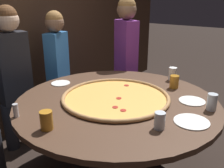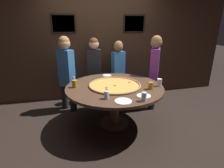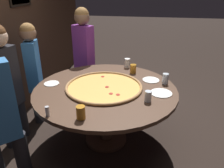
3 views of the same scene
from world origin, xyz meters
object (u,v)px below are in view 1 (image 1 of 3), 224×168
at_px(drink_cup_beside_pizza, 160,121).
at_px(drink_cup_near_right, 173,74).
at_px(drink_cup_far_left, 46,120).
at_px(condiment_shaker, 16,110).
at_px(drink_cup_by_shaker, 174,82).
at_px(white_plate_left_side, 61,83).
at_px(dining_table, 117,113).
at_px(diner_side_right, 126,54).
at_px(giant_pizza, 116,97).
at_px(diner_far_left, 14,71).
at_px(drink_cup_far_right, 212,102).
at_px(white_plate_near_front, 192,101).
at_px(diner_centre_back, 58,64).
at_px(white_plate_right_side, 192,122).

xyz_separation_m(drink_cup_beside_pizza, drink_cup_near_right, (0.97, 0.32, 0.01)).
bearing_deg(drink_cup_far_left, condiment_shaker, 92.11).
xyz_separation_m(drink_cup_by_shaker, white_plate_left_side, (-0.52, 0.93, -0.05)).
distance_m(dining_table, drink_cup_near_right, 0.78).
xyz_separation_m(drink_cup_far_left, white_plate_left_side, (0.66, 0.58, -0.06)).
relative_size(dining_table, diner_side_right, 1.07).
bearing_deg(giant_pizza, dining_table, -115.39).
bearing_deg(drink_cup_near_right, diner_far_left, 125.98).
distance_m(drink_cup_far_right, white_plate_near_front, 0.19).
relative_size(drink_cup_by_shaker, diner_centre_back, 0.08).
xyz_separation_m(white_plate_left_side, condiment_shaker, (-0.67, -0.27, 0.05)).
bearing_deg(condiment_shaker, drink_cup_near_right, -21.96).
xyz_separation_m(drink_cup_by_shaker, white_plate_right_side, (-0.56, -0.36, -0.05)).
height_order(drink_cup_near_right, diner_centre_back, diner_centre_back).
bearing_deg(giant_pizza, white_plate_right_side, -93.27).
bearing_deg(white_plate_left_side, white_plate_near_front, -75.12).
height_order(white_plate_right_side, diner_side_right, diner_side_right).
height_order(white_plate_near_front, white_plate_right_side, same).
height_order(diner_centre_back, diner_far_left, diner_far_left).
xyz_separation_m(diner_centre_back, diner_far_left, (-0.54, 0.04, 0.04)).
distance_m(giant_pizza, white_plate_near_front, 0.62).
height_order(drink_cup_far_left, diner_far_left, diner_far_left).
xyz_separation_m(dining_table, diner_centre_back, (0.35, 1.08, 0.17)).
height_order(drink_cup_by_shaker, diner_side_right, diner_side_right).
height_order(white_plate_near_front, white_plate_left_side, same).
height_order(white_plate_right_side, diner_centre_back, diner_centre_back).
bearing_deg(drink_cup_beside_pizza, drink_cup_near_right, 18.34).
height_order(white_plate_left_side, diner_far_left, diner_far_left).
distance_m(white_plate_right_side, diner_centre_back, 1.75).
bearing_deg(white_plate_left_side, diner_centre_back, 50.54).
bearing_deg(white_plate_left_side, dining_table, -90.41).
distance_m(drink_cup_near_right, white_plate_left_side, 1.11).
bearing_deg(drink_cup_far_right, dining_table, 109.76).
bearing_deg(diner_centre_back, white_plate_near_front, 71.22).
height_order(drink_cup_far_right, diner_far_left, diner_far_left).
bearing_deg(white_plate_right_side, giant_pizza, 86.73).
height_order(giant_pizza, drink_cup_far_right, drink_cup_far_right).
relative_size(dining_table, giant_pizza, 1.84).
height_order(drink_cup_near_right, diner_side_right, diner_side_right).
xyz_separation_m(drink_cup_far_right, drink_cup_by_shaker, (0.28, 0.41, -0.00)).
bearing_deg(diner_far_left, drink_cup_far_right, 113.83).
distance_m(drink_cup_beside_pizza, drink_cup_near_right, 1.02).
bearing_deg(drink_cup_beside_pizza, diner_side_right, 40.47).
xyz_separation_m(giant_pizza, white_plate_near_front, (0.31, -0.53, -0.01)).
xyz_separation_m(drink_cup_beside_pizza, diner_far_left, (0.04, 1.60, 0.04)).
bearing_deg(white_plate_left_side, white_plate_right_side, -91.47).
relative_size(dining_table, diner_far_left, 1.12).
height_order(giant_pizza, drink_cup_near_right, drink_cup_near_right).
height_order(drink_cup_far_right, diner_centre_back, diner_centre_back).
bearing_deg(diner_centre_back, drink_cup_near_right, 89.59).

